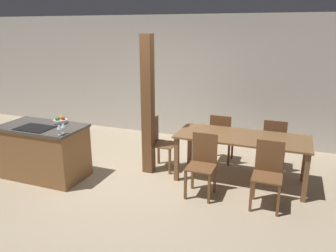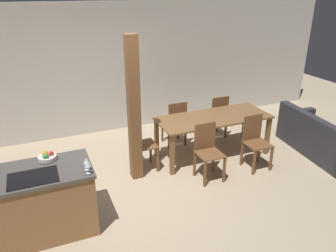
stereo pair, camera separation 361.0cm
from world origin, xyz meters
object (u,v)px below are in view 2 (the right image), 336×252
Objects in this scene: dining_chair_far_right at (217,116)px; couch at (322,140)px; fruit_bowl at (47,157)px; dining_chair_near_left at (208,150)px; timber_post at (134,111)px; dining_chair_far_left at (175,122)px; kitchen_island at (38,202)px; dining_chair_near_right at (255,141)px; dining_table at (213,122)px; wine_glass_middle at (86,161)px; dining_chair_head_end at (140,144)px; wine_glass_near at (88,164)px.

dining_chair_far_right is 0.49× the size of couch.
fruit_bowl is 2.47m from dining_chair_near_left.
timber_post is at bearing 22.66° from dining_chair_far_right.
fruit_bowl is at bearing 30.24° from dining_chair_far_left.
dining_chair_near_right reaches higher than kitchen_island.
kitchen_island is 5.95× the size of fruit_bowl.
dining_table is 2.24× the size of dining_chair_far_right.
wine_glass_middle reaches higher than dining_table.
wine_glass_middle is 0.18× the size of dining_chair_near_right.
dining_chair_near_left is at bearing 7.59° from kitchen_island.
couch is at bearing 0.21° from fruit_bowl.
kitchen_island is 8.35× the size of wine_glass_middle.
kitchen_island is 1.49× the size of dining_chair_near_left.
dining_chair_far_right is at bearing -70.84° from dining_chair_head_end.
dining_chair_far_left is (-0.47, 0.65, -0.18)m from dining_table.
timber_post is at bearing 167.03° from dining_chair_near_right.
dining_table is at bearing 6.94° from timber_post.
dining_chair_far_right reaches higher than dining_table.
dining_chair_near_left is 0.40× the size of timber_post.
dining_table is 0.82m from dining_chair_near_left.
wine_glass_middle is 0.18× the size of dining_chair_far_left.
dining_chair_head_end is (-1.41, -0.00, -0.18)m from dining_table.
dining_chair_far_right is (0.94, 1.31, 0.00)m from dining_chair_near_left.
dining_chair_near_left is 1.31m from dining_chair_far_left.
dining_chair_near_left is at bearing -124.66° from dining_chair_head_end.
wine_glass_near is 0.09× the size of couch.
dining_chair_near_right is 0.49× the size of couch.
dining_chair_far_left is at bearing 37.91° from timber_post.
dining_chair_far_right is at bearing 22.83° from fruit_bowl.
kitchen_island is 1.49× the size of dining_chair_far_right.
kitchen_island reaches higher than couch.
kitchen_island is at bearing -128.62° from fruit_bowl.
wine_glass_middle is at bearing 90.00° from wine_glass_near.
dining_chair_near_left is at bearing 180.00° from dining_chair_near_right.
dining_chair_head_end is 0.49× the size of couch.
dining_chair_head_end is (-1.88, -0.65, 0.00)m from dining_chair_far_right.
dining_chair_near_left reaches higher than kitchen_island.
dining_table is 0.82m from dining_chair_far_right.
wine_glass_near is 1.00× the size of wine_glass_middle.
wine_glass_near is at bearing 44.44° from dining_chair_far_left.
dining_table is at bearing 125.60° from dining_chair_far_left.
fruit_bowl is 0.70m from wine_glass_near.
dining_chair_head_end is at bearing 145.34° from dining_chair_near_left.
kitchen_island is 1.49× the size of dining_chair_near_right.
dining_chair_near_right is 1.50m from couch.
wine_glass_middle reaches higher than couch.
dining_chair_near_left is 1.00× the size of dining_chair_far_left.
wine_glass_near is 1.77m from dining_chair_head_end.
dining_chair_near_right is 1.00× the size of dining_chair_head_end.
fruit_bowl is 4.89m from couch.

